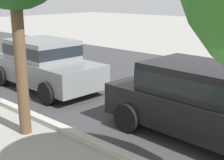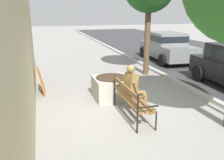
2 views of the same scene
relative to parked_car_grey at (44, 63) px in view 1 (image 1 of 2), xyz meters
The scene contains 2 objects.
parked_car_grey is the anchor object (origin of this frame).
parked_car_black 5.40m from the parked_car_grey, ahead, with size 4.17×2.07×1.56m.
Camera 1 is at (1.85, -1.08, 2.89)m, focal length 50.28 mm.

